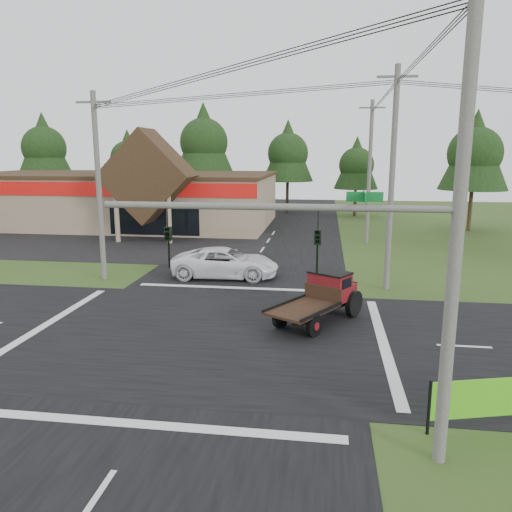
# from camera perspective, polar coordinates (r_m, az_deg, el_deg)

# --- Properties ---
(ground) EXTENTS (120.00, 120.00, 0.00)m
(ground) POSITION_cam_1_polar(r_m,az_deg,el_deg) (20.55, -5.72, -8.84)
(ground) COLOR #2F4317
(ground) RESTS_ON ground
(road_ns) EXTENTS (12.00, 120.00, 0.02)m
(road_ns) POSITION_cam_1_polar(r_m,az_deg,el_deg) (20.55, -5.72, -8.82)
(road_ns) COLOR black
(road_ns) RESTS_ON ground
(road_ew) EXTENTS (120.00, 12.00, 0.02)m
(road_ew) POSITION_cam_1_polar(r_m,az_deg,el_deg) (20.55, -5.72, -8.81)
(road_ew) COLOR black
(road_ew) RESTS_ON ground
(parking_apron) EXTENTS (28.00, 14.00, 0.02)m
(parking_apron) POSITION_cam_1_polar(r_m,az_deg,el_deg) (42.66, -18.10, 1.44)
(parking_apron) COLOR black
(parking_apron) RESTS_ON ground
(cvs_building) EXTENTS (30.40, 18.20, 9.19)m
(cvs_building) POSITION_cam_1_polar(r_m,az_deg,el_deg) (52.56, -14.95, 6.50)
(cvs_building) COLOR gray
(cvs_building) RESTS_ON ground
(traffic_signal_mast) EXTENTS (8.12, 0.24, 7.00)m
(traffic_signal_mast) POSITION_cam_1_polar(r_m,az_deg,el_deg) (11.58, 13.49, -2.46)
(traffic_signal_mast) COLOR #595651
(traffic_signal_mast) RESTS_ON ground
(utility_pole_nr) EXTENTS (2.00, 0.30, 11.00)m
(utility_pole_nr) POSITION_cam_1_polar(r_m,az_deg,el_deg) (11.64, 22.06, 3.17)
(utility_pole_nr) COLOR #595651
(utility_pole_nr) RESTS_ON ground
(utility_pole_nw) EXTENTS (2.00, 0.30, 10.50)m
(utility_pole_nw) POSITION_cam_1_polar(r_m,az_deg,el_deg) (29.59, -17.54, 7.67)
(utility_pole_nw) COLOR #595651
(utility_pole_nw) RESTS_ON ground
(utility_pole_ne) EXTENTS (2.00, 0.30, 11.50)m
(utility_pole_ne) POSITION_cam_1_polar(r_m,az_deg,el_deg) (26.92, 15.27, 8.53)
(utility_pole_ne) COLOR #595651
(utility_pole_ne) RESTS_ON ground
(utility_pole_n) EXTENTS (2.00, 0.30, 11.20)m
(utility_pole_n) POSITION_cam_1_polar(r_m,az_deg,el_deg) (40.84, 12.84, 9.38)
(utility_pole_n) COLOR #595651
(utility_pole_n) RESTS_ON ground
(tree_row_a) EXTENTS (6.72, 6.72, 12.12)m
(tree_row_a) POSITION_cam_1_polar(r_m,az_deg,el_deg) (68.16, -23.08, 11.52)
(tree_row_a) COLOR #332316
(tree_row_a) RESTS_ON ground
(tree_row_b) EXTENTS (5.60, 5.60, 10.10)m
(tree_row_b) POSITION_cam_1_polar(r_m,az_deg,el_deg) (65.50, -14.41, 10.93)
(tree_row_b) COLOR #332316
(tree_row_b) RESTS_ON ground
(tree_row_c) EXTENTS (7.28, 7.28, 13.13)m
(tree_row_c) POSITION_cam_1_polar(r_m,az_deg,el_deg) (61.47, -5.98, 13.07)
(tree_row_c) COLOR #332316
(tree_row_c) RESTS_ON ground
(tree_row_d) EXTENTS (6.16, 6.16, 11.11)m
(tree_row_d) POSITION_cam_1_polar(r_m,az_deg,el_deg) (60.86, 3.66, 11.86)
(tree_row_d) COLOR #332316
(tree_row_d) RESTS_ON ground
(tree_row_e) EXTENTS (5.04, 5.04, 9.09)m
(tree_row_e) POSITION_cam_1_polar(r_m,az_deg,el_deg) (58.79, 11.42, 10.35)
(tree_row_e) COLOR #332316
(tree_row_e) RESTS_ON ground
(tree_side_ne) EXTENTS (6.16, 6.16, 11.11)m
(tree_side_ne) POSITION_cam_1_polar(r_m,az_deg,el_deg) (50.47, 23.76, 10.95)
(tree_side_ne) COLOR #332316
(tree_side_ne) RESTS_ON ground
(antique_flatbed_truck) EXTENTS (4.31, 5.33, 2.12)m
(antique_flatbed_truck) POSITION_cam_1_polar(r_m,az_deg,el_deg) (21.54, 6.99, -4.93)
(antique_flatbed_truck) COLOR #550C11
(antique_flatbed_truck) RESTS_ON ground
(roadside_banner) EXTENTS (4.26, 1.30, 1.50)m
(roadside_banner) POSITION_cam_1_polar(r_m,az_deg,el_deg) (15.20, 26.65, -14.71)
(roadside_banner) COLOR #4DB618
(roadside_banner) RESTS_ON ground
(white_pickup) EXTENTS (6.33, 3.11, 1.73)m
(white_pickup) POSITION_cam_1_polar(r_m,az_deg,el_deg) (29.34, -3.53, -0.77)
(white_pickup) COLOR white
(white_pickup) RESTS_ON ground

